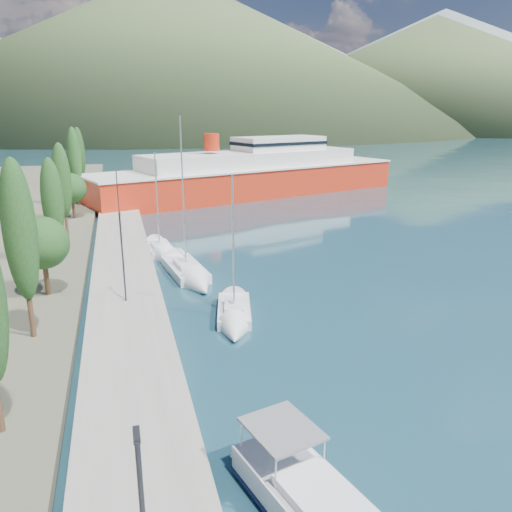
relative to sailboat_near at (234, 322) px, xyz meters
name	(u,v)px	position (x,y,z in m)	size (l,w,h in m)	color
ground	(150,162)	(2.42, 109.50, -0.28)	(1400.00, 1400.00, 0.00)	#1B404E
quay	(123,261)	(-6.58, 15.50, 0.12)	(5.00, 88.00, 0.80)	gray
hills_far	(232,55)	(141.01, 608.23, 77.10)	(1480.00, 900.00, 180.00)	slate
hills_near	(253,61)	(100.46, 362.00, 48.89)	(1010.00, 520.00, 115.00)	#435631
tree_row	(59,193)	(-11.88, 21.35, 5.50)	(3.68, 65.01, 10.50)	#47301E
lamp_posts	(122,254)	(-6.58, 4.36, 3.80)	(0.15, 48.68, 6.06)	#2D2D33
sailboat_near	(234,322)	(0.00, 0.00, 0.00)	(3.69, 7.51, 10.37)	silver
sailboat_mid	(193,278)	(-1.28, 9.27, 0.05)	(3.77, 9.91, 13.90)	silver
sailboat_far	(163,254)	(-2.92, 16.99, 0.01)	(3.00, 7.36, 10.54)	silver
ferry	(253,175)	(14.72, 49.41, 2.91)	(53.66, 27.40, 10.50)	red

